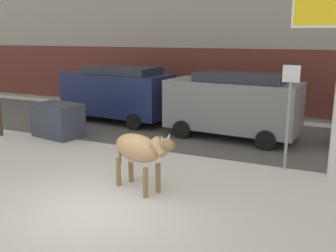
# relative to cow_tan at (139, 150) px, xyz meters

# --- Properties ---
(ground_plane) EXTENTS (120.00, 120.00, 0.00)m
(ground_plane) POSITION_rel_cow_tan_xyz_m (-0.35, -1.30, -0.99)
(ground_plane) COLOR silver
(road_strip) EXTENTS (60.00, 5.60, 0.01)m
(road_strip) POSITION_rel_cow_tan_xyz_m (-0.35, 5.83, -0.99)
(road_strip) COLOR #514F4C
(road_strip) RESTS_ON ground
(cow_tan) EXTENTS (1.92, 1.04, 1.54)m
(cow_tan) POSITION_rel_cow_tan_xyz_m (0.00, 0.00, 0.00)
(cow_tan) COLOR tan
(cow_tan) RESTS_ON ground
(car_navy_van) EXTENTS (4.73, 2.38, 2.32)m
(car_navy_van) POSITION_rel_cow_tan_xyz_m (-4.49, 6.18, 0.25)
(car_navy_van) COLOR #19234C
(car_navy_van) RESTS_ON ground
(car_grey_van) EXTENTS (4.73, 2.38, 2.32)m
(car_grey_van) POSITION_rel_cow_tan_xyz_m (0.65, 5.59, 0.25)
(car_grey_van) COLOR slate
(car_grey_van) RESTS_ON ground
(pedestrian_by_cars) EXTENTS (0.36, 0.24, 1.73)m
(pedestrian_by_cars) POSITION_rel_cow_tan_xyz_m (-4.59, 9.09, -0.11)
(pedestrian_by_cars) COLOR #282833
(pedestrian_by_cars) RESTS_ON ground
(dumpster) EXTENTS (1.86, 1.37, 1.20)m
(dumpster) POSITION_rel_cow_tan_xyz_m (-5.08, 3.12, -0.39)
(dumpster) COLOR #383D4C
(dumpster) RESTS_ON ground
(street_sign) EXTENTS (0.44, 0.08, 2.82)m
(street_sign) POSITION_rel_cow_tan_xyz_m (2.88, 2.93, 0.68)
(street_sign) COLOR gray
(street_sign) RESTS_ON ground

